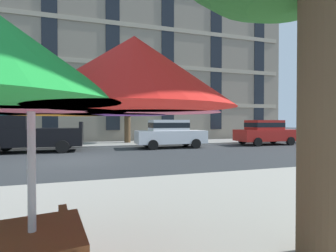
% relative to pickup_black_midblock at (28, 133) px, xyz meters
% --- Properties ---
extents(ground_plane, '(120.00, 120.00, 0.00)m').
position_rel_pickup_black_midblock_xyz_m(ground_plane, '(2.57, -3.70, -1.03)').
color(ground_plane, '#2D3033').
extents(sidewalk_far, '(56.00, 3.60, 0.12)m').
position_rel_pickup_black_midblock_xyz_m(sidewalk_far, '(2.57, 3.10, -0.97)').
color(sidewalk_far, gray).
rests_on(sidewalk_far, ground).
extents(apartment_building, '(36.91, 12.08, 19.20)m').
position_rel_pickup_black_midblock_xyz_m(apartment_building, '(2.57, 11.29, 8.57)').
color(apartment_building, gray).
rests_on(apartment_building, ground).
extents(pickup_black_midblock, '(5.10, 2.12, 2.20)m').
position_rel_pickup_black_midblock_xyz_m(pickup_black_midblock, '(0.00, 0.00, 0.00)').
color(pickup_black_midblock, black).
rests_on(pickup_black_midblock, ground).
extents(sedan_white, '(4.40, 1.98, 1.78)m').
position_rel_pickup_black_midblock_xyz_m(sedan_white, '(8.03, -0.00, -0.08)').
color(sedan_white, silver).
rests_on(sedan_white, ground).
extents(sedan_red, '(4.40, 1.98, 1.78)m').
position_rel_pickup_black_midblock_xyz_m(sedan_red, '(15.26, -0.00, -0.08)').
color(sedan_red, '#B21E19').
rests_on(sedan_red, ground).
extents(street_tree_middle, '(2.49, 2.43, 4.53)m').
position_rel_pickup_black_midblock_xyz_m(street_tree_middle, '(5.86, 3.26, 2.27)').
color(street_tree_middle, '#4C3823').
rests_on(street_tree_middle, ground).
extents(patio_umbrella, '(3.16, 3.16, 2.22)m').
position_rel_pickup_black_midblock_xyz_m(patio_umbrella, '(2.93, -12.70, 0.91)').
color(patio_umbrella, silver).
rests_on(patio_umbrella, ground).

